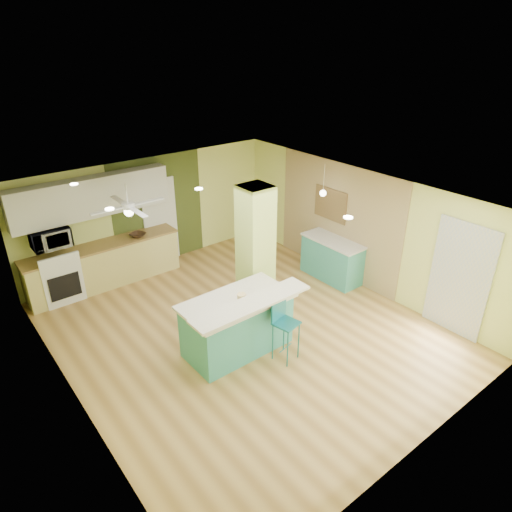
{
  "coord_description": "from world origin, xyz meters",
  "views": [
    {
      "loc": [
        -4.11,
        -5.54,
        4.94
      ],
      "look_at": [
        0.58,
        0.4,
        1.18
      ],
      "focal_mm": 32.0,
      "sensor_mm": 36.0,
      "label": 1
    }
  ],
  "objects_px": {
    "side_counter": "(332,259)",
    "canister": "(242,298)",
    "bar_stool": "(283,320)",
    "fruit_bowl": "(138,235)",
    "peninsula": "(238,324)"
  },
  "relations": [
    {
      "from": "fruit_bowl",
      "to": "side_counter",
      "type": "bearing_deg",
      "value": -39.85
    },
    {
      "from": "bar_stool",
      "to": "side_counter",
      "type": "distance_m",
      "value": 3.02
    },
    {
      "from": "peninsula",
      "to": "bar_stool",
      "type": "relative_size",
      "value": 1.93
    },
    {
      "from": "peninsula",
      "to": "canister",
      "type": "distance_m",
      "value": 0.54
    },
    {
      "from": "bar_stool",
      "to": "canister",
      "type": "relative_size",
      "value": 7.46
    },
    {
      "from": "side_counter",
      "to": "fruit_bowl",
      "type": "xyz_separation_m",
      "value": [
        -3.23,
        2.7,
        0.52
      ]
    },
    {
      "from": "peninsula",
      "to": "bar_stool",
      "type": "xyz_separation_m",
      "value": [
        0.45,
        -0.62,
        0.21
      ]
    },
    {
      "from": "fruit_bowl",
      "to": "canister",
      "type": "relative_size",
      "value": 2.19
    },
    {
      "from": "bar_stool",
      "to": "fruit_bowl",
      "type": "xyz_separation_m",
      "value": [
        -0.57,
        4.09,
        0.25
      ]
    },
    {
      "from": "peninsula",
      "to": "side_counter",
      "type": "relative_size",
      "value": 1.49
    },
    {
      "from": "bar_stool",
      "to": "canister",
      "type": "xyz_separation_m",
      "value": [
        -0.43,
        0.54,
        0.32
      ]
    },
    {
      "from": "side_counter",
      "to": "canister",
      "type": "height_order",
      "value": "canister"
    },
    {
      "from": "peninsula",
      "to": "side_counter",
      "type": "distance_m",
      "value": 3.21
    },
    {
      "from": "side_counter",
      "to": "peninsula",
      "type": "bearing_deg",
      "value": -166.06
    },
    {
      "from": "canister",
      "to": "side_counter",
      "type": "bearing_deg",
      "value": 15.48
    }
  ]
}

